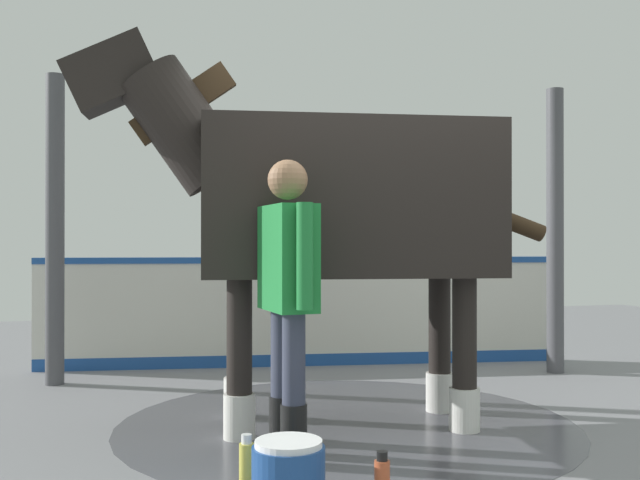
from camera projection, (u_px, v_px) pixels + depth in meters
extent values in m
cube|color=gray|center=(410.00, 437.00, 4.62)|extent=(16.00, 16.00, 0.02)
cylinder|color=#4C4C54|center=(347.00, 424.00, 4.91)|extent=(3.11, 3.11, 0.00)
cube|color=silver|center=(308.00, 314.00, 7.27)|extent=(0.85, 5.26, 1.03)
cube|color=#1E4C99|center=(308.00, 260.00, 7.27)|extent=(0.87, 5.27, 0.06)
cube|color=#1E4C99|center=(308.00, 360.00, 7.26)|extent=(0.85, 5.26, 0.12)
cylinder|color=#4C4C51|center=(55.00, 229.00, 6.30)|extent=(0.16, 0.16, 2.70)
cylinder|color=#4C4C51|center=(555.00, 230.00, 6.89)|extent=(0.16, 0.16, 2.70)
cube|color=black|center=(347.00, 201.00, 4.92)|extent=(1.29, 2.06, 1.02)
cylinder|color=black|center=(239.00, 358.00, 4.54)|extent=(0.16, 0.16, 1.01)
cylinder|color=silver|center=(239.00, 416.00, 4.54)|extent=(0.20, 0.20, 0.28)
cylinder|color=black|center=(238.00, 346.00, 5.09)|extent=(0.16, 0.16, 1.01)
cylinder|color=silver|center=(238.00, 398.00, 5.09)|extent=(0.20, 0.20, 0.28)
cylinder|color=black|center=(465.00, 354.00, 4.73)|extent=(0.16, 0.16, 1.01)
cylinder|color=silver|center=(465.00, 409.00, 4.73)|extent=(0.20, 0.20, 0.28)
cylinder|color=black|center=(440.00, 342.00, 5.28)|extent=(0.16, 0.16, 1.01)
cylinder|color=silver|center=(440.00, 392.00, 5.28)|extent=(0.20, 0.20, 0.28)
cylinder|color=black|center=(183.00, 127.00, 4.78)|extent=(0.58, 0.90, 0.93)
cube|color=#382819|center=(183.00, 104.00, 4.78)|extent=(0.16, 0.70, 0.57)
cube|color=black|center=(113.00, 74.00, 4.72)|extent=(0.37, 0.68, 0.56)
cylinder|color=#382819|center=(497.00, 216.00, 5.05)|extent=(0.22, 0.71, 0.35)
cylinder|color=black|center=(282.00, 425.00, 4.20)|extent=(0.15, 0.15, 0.34)
cylinder|color=#383D51|center=(282.00, 353.00, 4.21)|extent=(0.13, 0.13, 0.51)
cylinder|color=black|center=(294.00, 435.00, 4.00)|extent=(0.15, 0.15, 0.34)
cylinder|color=#383D51|center=(294.00, 358.00, 4.00)|extent=(0.13, 0.13, 0.51)
cube|color=#1E7F38|center=(288.00, 258.00, 4.10)|extent=(0.51, 0.26, 0.60)
cylinder|color=#1E7F38|center=(273.00, 254.00, 4.38)|extent=(0.09, 0.09, 0.57)
cylinder|color=#1E7F38|center=(305.00, 256.00, 3.83)|extent=(0.09, 0.09, 0.57)
sphere|color=#936B4C|center=(288.00, 180.00, 4.11)|extent=(0.23, 0.23, 0.23)
cylinder|color=#1E478C|center=(288.00, 477.00, 3.36)|extent=(0.34, 0.34, 0.28)
cylinder|color=white|center=(288.00, 443.00, 3.37)|extent=(0.32, 0.32, 0.03)
cylinder|color=#D8CC4C|center=(247.00, 465.00, 3.66)|extent=(0.08, 0.08, 0.21)
cylinder|color=white|center=(247.00, 439.00, 3.66)|extent=(0.05, 0.05, 0.05)
cylinder|color=black|center=(382.00, 456.00, 3.40)|extent=(0.05, 0.05, 0.04)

